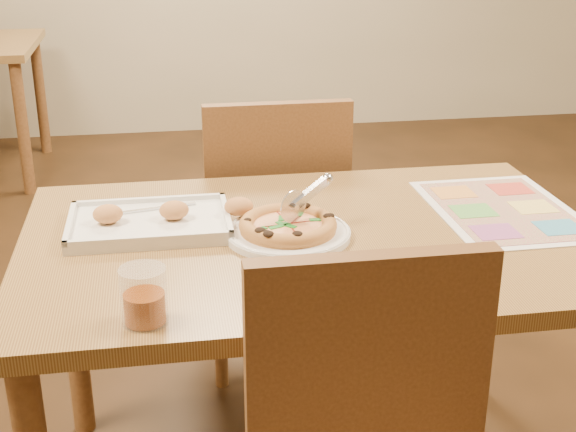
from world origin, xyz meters
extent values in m
cube|color=olive|center=(0.00, 0.00, 0.70)|extent=(1.30, 0.85, 0.04)
cylinder|color=brown|center=(-0.59, 0.36, 0.34)|extent=(0.06, 0.06, 0.68)
cylinder|color=brown|center=(0.59, 0.36, 0.34)|extent=(0.06, 0.06, 0.68)
cube|color=brown|center=(0.00, -0.51, 0.68)|extent=(0.42, 0.04, 0.45)
cube|color=brown|center=(0.00, 0.70, 0.45)|extent=(0.42, 0.42, 0.04)
cube|color=brown|center=(0.00, 0.51, 0.68)|extent=(0.42, 0.04, 0.45)
cylinder|color=brown|center=(-1.01, 2.43, 0.34)|extent=(0.06, 0.06, 0.68)
cylinder|color=brown|center=(-1.01, 3.17, 0.34)|extent=(0.06, 0.06, 0.68)
cylinder|color=silver|center=(-0.06, 0.00, 0.73)|extent=(0.32, 0.32, 0.02)
cylinder|color=#BD8440|center=(-0.06, 0.00, 0.74)|extent=(0.21, 0.21, 0.01)
cylinder|color=#E7CE7E|center=(-0.06, 0.00, 0.75)|extent=(0.18, 0.18, 0.01)
torus|color=#BD8440|center=(-0.06, 0.00, 0.75)|extent=(0.22, 0.22, 0.03)
cylinder|color=silver|center=(-0.04, 0.00, 0.79)|extent=(0.06, 0.05, 0.08)
cube|color=silver|center=(0.00, 0.03, 0.81)|extent=(0.10, 0.08, 0.06)
cube|color=silver|center=(-0.36, 0.09, 0.73)|extent=(0.37, 0.25, 0.02)
cube|color=silver|center=(-0.36, 0.09, 0.74)|extent=(0.18, 0.05, 0.00)
ellipsoid|color=#D68B4D|center=(-0.45, 0.09, 0.76)|extent=(0.07, 0.05, 0.04)
ellipsoid|color=#D68B4D|center=(-0.30, 0.09, 0.76)|extent=(0.07, 0.05, 0.04)
ellipsoid|color=#D68B4D|center=(-0.16, 0.09, 0.76)|extent=(0.07, 0.05, 0.04)
cylinder|color=#7B3209|center=(-0.37, -0.34, 0.75)|extent=(0.07, 0.07, 0.05)
cylinder|color=white|center=(-0.37, -0.34, 0.77)|extent=(0.08, 0.08, 0.11)
cube|color=silver|center=(0.49, 0.07, 0.72)|extent=(0.33, 0.46, 0.00)
camera|label=1|loc=(-0.32, -1.63, 1.43)|focal=50.00mm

